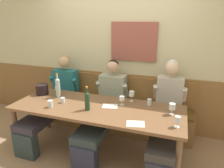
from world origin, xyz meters
TOP-DOWN VIEW (x-y plane):
  - ground_plane at (0.00, 0.00)m, footprint 6.80×6.80m
  - room_wall_back at (0.00, 1.09)m, footprint 6.80×0.12m
  - wood_wainscot_panel at (0.00, 1.04)m, footprint 6.80×0.03m
  - wall_bench at (0.00, 0.83)m, footprint 2.69×0.42m
  - dining_table at (0.00, 0.09)m, footprint 2.39×0.88m
  - person_left_seat at (-0.92, 0.43)m, footprint 0.54×1.34m
  - person_right_seat at (0.00, 0.44)m, footprint 0.54×1.34m
  - person_center_left_seat at (0.93, 0.45)m, footprint 0.50×1.34m
  - ice_bucket at (-1.02, 0.26)m, footprint 0.20×0.20m
  - wine_bottle_amber_mid at (-0.07, -0.04)m, footprint 0.07×0.07m
  - wine_bottle_green_tall at (-0.70, 0.23)m, footprint 0.07×0.07m
  - wine_glass_center_rear at (-0.77, 0.31)m, footprint 0.07×0.07m
  - wine_glass_near_bucket at (0.32, 0.26)m, footprint 0.07×0.07m
  - wine_glass_by_bottle at (0.41, 0.44)m, footprint 0.07×0.07m
  - wine_glass_right_end at (1.08, -0.13)m, footprint 0.07×0.07m
  - wine_glass_mid_left at (1.00, 0.18)m, footprint 0.08×0.08m
  - water_tumbler_left at (0.68, 0.38)m, footprint 0.06×0.06m
  - water_tumbler_right at (-0.52, 0.06)m, footprint 0.06×0.06m
  - water_tumbler_center at (-0.60, -0.13)m, footprint 0.07×0.07m
  - tasting_sheet_left_guest at (0.17, 0.17)m, footprint 0.24×0.19m
  - tasting_sheet_right_guest at (0.62, -0.21)m, footprint 0.24×0.19m

SIDE VIEW (x-z plane):
  - ground_plane at x=0.00m, z-range -0.02..0.00m
  - wall_bench at x=0.00m, z-range -0.19..0.75m
  - wood_wainscot_panel at x=0.00m, z-range 0.00..0.97m
  - person_right_seat at x=0.00m, z-range -0.03..1.23m
  - person_left_seat at x=-0.92m, z-range -0.03..1.26m
  - person_center_left_seat at x=0.93m, z-range -0.02..1.29m
  - dining_table at x=0.00m, z-range 0.30..1.03m
  - tasting_sheet_left_guest at x=0.17m, z-range 0.73..0.74m
  - tasting_sheet_right_guest at x=0.62m, z-range 0.73..0.74m
  - water_tumbler_right at x=-0.52m, z-range 0.73..0.81m
  - water_tumbler_left at x=0.68m, z-range 0.73..0.83m
  - water_tumbler_center at x=-0.60m, z-range 0.73..0.83m
  - ice_bucket at x=-1.02m, z-range 0.73..0.90m
  - wine_glass_right_end at x=1.08m, z-range 0.76..0.89m
  - wine_glass_near_bucket at x=0.32m, z-range 0.76..0.90m
  - wine_glass_center_rear at x=-0.77m, z-range 0.76..0.90m
  - wine_glass_mid_left at x=1.00m, z-range 0.76..0.91m
  - wine_glass_by_bottle at x=0.41m, z-range 0.76..0.92m
  - wine_bottle_amber_mid at x=-0.07m, z-range 0.71..1.04m
  - wine_bottle_green_tall at x=-0.70m, z-range 0.71..1.09m
  - room_wall_back at x=0.00m, z-range 0.00..2.80m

